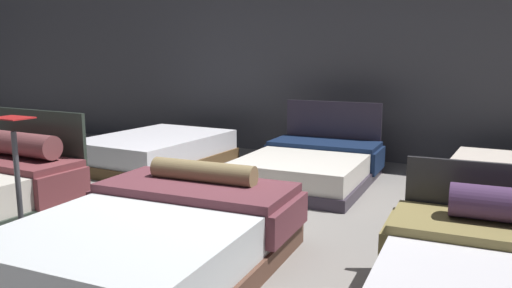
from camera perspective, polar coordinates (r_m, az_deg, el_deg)
ground_plane at (r=4.64m, az=-1.63°, el=-9.34°), size 18.00×18.00×0.02m
showroom_back_wall at (r=7.54m, az=11.09°, el=11.55°), size 18.00×0.06×3.50m
bed_1 at (r=3.66m, az=-11.45°, el=-10.75°), size 1.73×2.16×0.68m
bed_3 at (r=7.15m, az=-11.47°, el=-0.77°), size 1.57×2.13×0.43m
bed_4 at (r=6.12m, az=6.41°, el=-2.52°), size 1.52×2.05×0.93m
price_sign at (r=4.19m, az=-25.66°, el=-6.26°), size 0.28×0.24×1.09m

